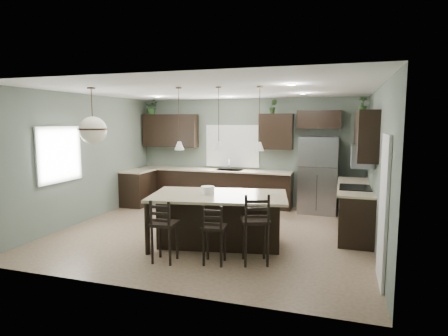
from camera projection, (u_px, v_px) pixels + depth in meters
ground at (213, 232)px, 7.53m from camera, size 6.00×6.00×0.00m
pantry_door at (383, 210)px, 5.04m from camera, size 0.04×0.82×2.04m
window_back at (232, 146)px, 10.04m from camera, size 1.35×0.02×1.00m
window_left at (59, 154)px, 7.47m from camera, size 0.02×1.10×1.00m
left_return_cabs at (138, 188)px, 9.89m from camera, size 0.60×0.90×0.90m
left_return_countertop at (138, 171)px, 9.82m from camera, size 0.66×0.96×0.04m
back_lower_cabs at (213, 187)px, 10.04m from camera, size 4.20×0.60×0.90m
back_countertop at (213, 170)px, 9.96m from camera, size 4.20×0.66×0.04m
sink_inset at (229, 170)px, 9.83m from camera, size 0.70×0.45×0.01m
faucet at (229, 165)px, 9.78m from camera, size 0.02×0.02×0.28m
back_upper_left at (170, 131)px, 10.37m from camera, size 1.55×0.34×0.90m
back_upper_right at (276, 132)px, 9.48m from camera, size 0.85×0.34×0.90m
fridge_header at (319, 120)px, 9.13m from camera, size 1.05×0.34×0.45m
right_lower_cabs at (355, 210)px, 7.49m from camera, size 0.60×2.35×0.90m
right_countertop at (355, 186)px, 7.44m from camera, size 0.66×2.35×0.04m
cooktop at (355, 188)px, 7.17m from camera, size 0.58×0.75×0.02m
wall_oven_front at (339, 212)px, 7.32m from camera, size 0.01×0.72×0.60m
right_upper_cabs at (365, 135)px, 7.26m from camera, size 0.34×2.35×0.90m
microwave at (362, 156)px, 7.07m from camera, size 0.40×0.75×0.40m
refrigerator at (318, 175)px, 9.03m from camera, size 0.90×0.74×1.85m
kitchen_island at (219, 220)px, 6.66m from camera, size 2.58×1.76×0.92m
serving_dish at (208, 190)px, 6.61m from camera, size 0.24×0.24×0.14m
bar_stool_left at (165, 231)px, 5.86m from camera, size 0.40×0.40×1.01m
bar_stool_center at (214, 234)px, 5.78m from camera, size 0.39×0.39×0.96m
bar_stool_right at (255, 228)px, 5.79m from camera, size 0.54×0.54×1.13m
pendant_left at (179, 119)px, 6.52m from camera, size 0.17×0.17×1.10m
pendant_center at (219, 119)px, 6.43m from camera, size 0.17×0.17×1.10m
pendant_right at (259, 119)px, 6.35m from camera, size 0.17×0.17×1.10m
chandelier at (92, 116)px, 6.57m from camera, size 0.53×0.53×0.99m
plant_back_left at (152, 107)px, 10.42m from camera, size 0.43×0.39×0.43m
plant_back_right at (273, 106)px, 9.40m from camera, size 0.23×0.19×0.36m
plant_right_wall at (363, 104)px, 8.03m from camera, size 0.22×0.22×0.33m
room_shell at (213, 147)px, 7.31m from camera, size 6.00×6.00×6.00m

